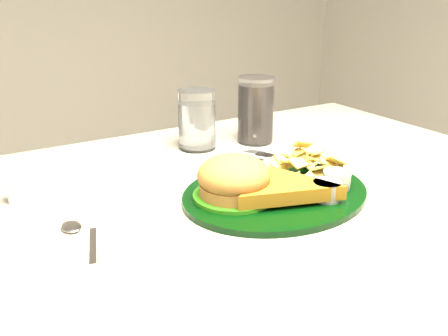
# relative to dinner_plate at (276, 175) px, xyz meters

# --- Properties ---
(dinner_plate) EXTENTS (0.34, 0.30, 0.07)m
(dinner_plate) POSITION_rel_dinner_plate_xyz_m (0.00, 0.00, 0.00)
(dinner_plate) COLOR black
(dinner_plate) RESTS_ON table
(water_glass) EXTENTS (0.09, 0.09, 0.12)m
(water_glass) POSITION_rel_dinner_plate_xyz_m (0.01, 0.28, 0.02)
(water_glass) COLOR white
(water_glass) RESTS_ON table
(cola_glass) EXTENTS (0.08, 0.08, 0.14)m
(cola_glass) POSITION_rel_dinner_plate_xyz_m (0.13, 0.25, 0.03)
(cola_glass) COLOR black
(cola_glass) RESTS_ON table
(fork_napkin) EXTENTS (0.23, 0.24, 0.01)m
(fork_napkin) POSITION_rel_dinner_plate_xyz_m (0.08, 0.06, -0.03)
(fork_napkin) COLOR white
(fork_napkin) RESTS_ON table
(spoon) EXTENTS (0.07, 0.13, 0.01)m
(spoon) POSITION_rel_dinner_plate_xyz_m (-0.30, -0.01, -0.03)
(spoon) COLOR silver
(spoon) RESTS_ON table
(ramekin) EXTENTS (0.04, 0.04, 0.03)m
(ramekin) POSITION_rel_dinner_plate_xyz_m (-0.34, 0.19, -0.02)
(ramekin) COLOR white
(ramekin) RESTS_ON table
(wrapped_straw) EXTENTS (0.21, 0.20, 0.01)m
(wrapped_straw) POSITION_rel_dinner_plate_xyz_m (-0.21, 0.14, -0.03)
(wrapped_straw) COLOR white
(wrapped_straw) RESTS_ON table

